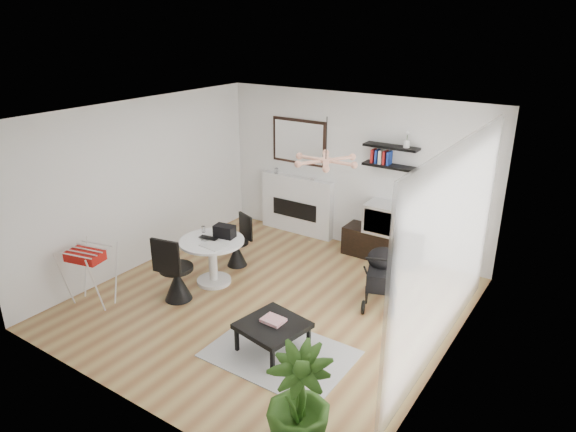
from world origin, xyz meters
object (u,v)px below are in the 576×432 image
Objects in this scene: drying_rack at (91,275)px; fireplace at (297,198)px; coffee_table at (273,327)px; tv_console at (382,245)px; dining_table at (213,255)px; potted_plant at (299,400)px; crt_tv at (384,218)px; stroller at (381,279)px.

fireplace is at bearing 63.39° from drying_rack.
fireplace is 3.81m from coffee_table.
dining_table is (-1.79, -2.25, 0.23)m from tv_console.
coffee_table is at bearing -61.56° from fireplace.
potted_plant is (1.07, -4.28, 0.30)m from tv_console.
tv_console is 2.32× the size of crt_tv.
tv_console is 4.63m from drying_rack.
stroller reaches higher than drying_rack.
drying_rack is 4.11m from stroller.
crt_tv is at bearing 51.45° from dining_table.
fireplace reaches higher than coffee_table.
potted_plant is at bearing -45.64° from coffee_table.
tv_console is 0.49m from crt_tv.
crt_tv is at bearing 40.38° from drying_rack.
potted_plant reaches higher than drying_rack.
coffee_table is (2.79, 0.51, -0.12)m from drying_rack.
fireplace is 2.90m from stroller.
dining_table is 1.07× the size of stroller.
coffee_table is at bearing 134.36° from potted_plant.
dining_table is 1.17× the size of coffee_table.
dining_table is 3.50m from potted_plant.
dining_table is at bearing -179.80° from stroller.
dining_table is 2.00m from coffee_table.
stroller is (2.40, 0.86, -0.08)m from dining_table.
stroller is 1.89m from coffee_table.
drying_rack is 0.80× the size of potted_plant.
crt_tv is at bearing 89.67° from coffee_table.
potted_plant reaches higher than tv_console.
crt_tv reaches higher than coffee_table.
tv_console is 1.53m from stroller.
potted_plant is at bearing -56.96° from fireplace.
crt_tv is 0.57× the size of dining_table.
fireplace is 2.56× the size of coffee_table.
potted_plant reaches higher than dining_table.
drying_rack reaches higher than coffee_table.
dining_table is 1.13× the size of drying_rack.
potted_plant is (2.86, -2.03, 0.07)m from dining_table.
tv_console is at bearing 40.41° from drying_rack.
stroller is (0.61, -1.39, -0.35)m from crt_tv.
stroller is at bearing 98.99° from potted_plant.
crt_tv is 4.41m from potted_plant.
stroller is at bearing -32.62° from fireplace.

